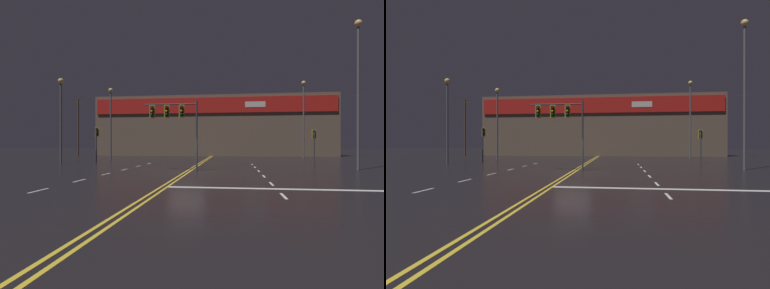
% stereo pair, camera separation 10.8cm
% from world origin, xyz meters
% --- Properties ---
extents(ground_plane, '(200.00, 200.00, 0.00)m').
position_xyz_m(ground_plane, '(0.00, 0.00, 0.00)').
color(ground_plane, black).
extents(road_markings, '(15.61, 60.00, 0.01)m').
position_xyz_m(road_markings, '(1.04, -1.41, 0.00)').
color(road_markings, gold).
rests_on(road_markings, ground).
extents(traffic_signal_median, '(4.14, 0.36, 5.37)m').
position_xyz_m(traffic_signal_median, '(-1.20, 1.48, 4.20)').
color(traffic_signal_median, '#38383D').
rests_on(traffic_signal_median, ground).
extents(traffic_signal_corner_northwest, '(0.42, 0.36, 3.88)m').
position_xyz_m(traffic_signal_corner_northwest, '(-11.80, 10.72, 2.85)').
color(traffic_signal_corner_northwest, '#38383D').
rests_on(traffic_signal_corner_northwest, ground).
extents(traffic_signal_corner_northeast, '(0.42, 0.36, 3.59)m').
position_xyz_m(traffic_signal_corner_northeast, '(11.99, 12.18, 2.64)').
color(traffic_signal_corner_northeast, '#38383D').
rests_on(traffic_signal_corner_northeast, ground).
extents(streetlight_near_left, '(0.56, 0.56, 9.17)m').
position_xyz_m(streetlight_near_left, '(-12.08, 15.34, 5.87)').
color(streetlight_near_left, '#59595E').
rests_on(streetlight_near_left, ground).
extents(streetlight_near_right, '(0.56, 0.56, 10.64)m').
position_xyz_m(streetlight_near_right, '(13.01, 21.28, 6.68)').
color(streetlight_near_right, '#59595E').
rests_on(streetlight_near_right, ground).
extents(streetlight_median_approach, '(0.56, 0.56, 11.81)m').
position_xyz_m(streetlight_median_approach, '(13.09, 3.77, 7.31)').
color(streetlight_median_approach, '#59595E').
rests_on(streetlight_median_approach, ground).
extents(streetlight_far_left, '(0.56, 0.56, 8.85)m').
position_xyz_m(streetlight_far_left, '(-14.33, 7.77, 5.70)').
color(streetlight_far_left, '#59595E').
rests_on(streetlight_far_left, ground).
extents(building_backdrop, '(40.15, 10.23, 10.14)m').
position_xyz_m(building_backdrop, '(0.00, 32.82, 5.09)').
color(building_backdrop, brown).
rests_on(building_backdrop, ground).
extents(utility_pole_row, '(47.53, 0.26, 10.00)m').
position_xyz_m(utility_pole_row, '(0.03, 27.32, 5.12)').
color(utility_pole_row, '#4C3828').
rests_on(utility_pole_row, ground).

